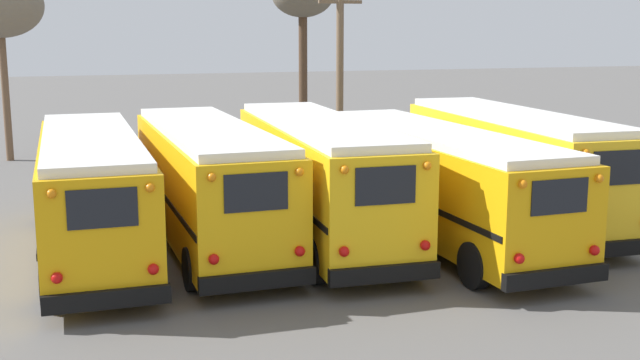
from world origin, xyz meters
name	(u,v)px	position (x,y,z in m)	size (l,w,h in m)	color
ground_plane	(327,244)	(0.00, 0.00, 0.00)	(160.00, 160.00, 0.00)	#5B5956
school_bus_0	(92,190)	(-5.83, 0.85, 1.65)	(2.51, 10.33, 3.04)	#E5A00C
school_bus_1	(208,180)	(-2.91, 0.98, 1.70)	(2.68, 10.14, 3.13)	#EAAA0F
school_bus_2	(319,174)	(0.00, 0.68, 1.75)	(2.85, 10.50, 3.20)	yellow
school_bus_3	(436,179)	(2.91, -0.41, 1.63)	(2.78, 10.86, 2.97)	#E5A00C
school_bus_4	(511,163)	(5.83, 0.70, 1.75)	(2.78, 10.02, 3.23)	yellow
utility_pole	(340,70)	(4.32, 11.37, 3.88)	(1.80, 0.30, 7.48)	brown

